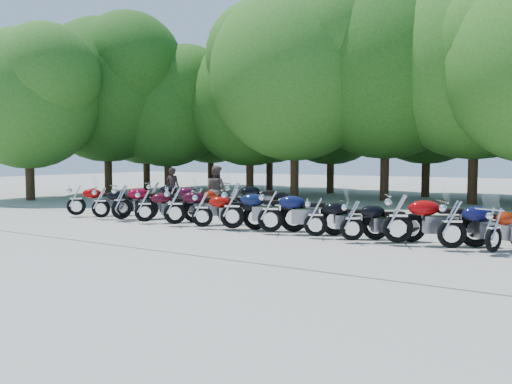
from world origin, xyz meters
The scene contains 32 objects.
ground centered at (0.00, 0.00, 0.00)m, with size 90.00×90.00×0.00m, color gray.
tree_0 centered at (-15.42, 12.98, 5.45)m, with size 7.50×7.50×9.21m.
tree_1 centered at (-12.04, 11.24, 5.06)m, with size 6.97×6.97×8.55m.
tree_2 centered at (-7.25, 12.84, 5.31)m, with size 7.31×7.31×8.97m.
tree_3 centered at (-3.57, 11.24, 6.32)m, with size 8.70×8.70×10.67m.
tree_4 centered at (0.54, 13.09, 6.64)m, with size 9.13×9.13×11.20m.
tree_5 centered at (4.61, 13.20, 6.57)m, with size 9.04×9.04×11.10m.
tree_9 centered at (-13.53, 17.59, 5.52)m, with size 7.59×7.59×9.32m.
tree_10 centered at (-8.29, 16.97, 5.66)m, with size 7.78×7.78×9.55m.
tree_11 centered at (-3.76, 16.43, 5.49)m, with size 7.56×7.56×9.28m.
tree_12 centered at (1.80, 16.47, 5.72)m, with size 7.88×7.88×9.67m.
tree_16 centered at (-14.83, 4.00, 5.06)m, with size 6.97×6.97×8.55m.
tree_17 centered at (-14.68, 9.00, 6.04)m, with size 8.31×8.31×10.20m.
motorcycle_0 centered at (-7.00, 0.44, 0.65)m, with size 0.70×2.30×1.30m, color #8E0506, non-canonical shape.
motorcycle_1 centered at (-5.65, 0.39, 0.64)m, with size 0.69×2.26×1.28m, color black, non-canonical shape.
motorcycle_2 centered at (-4.68, 0.42, 0.70)m, with size 0.76×2.49×1.41m, color maroon, non-canonical shape.
motorcycle_3 centered at (-3.56, 0.36, 0.63)m, with size 0.68×2.24×1.27m, color #3E0815, non-canonical shape.
motorcycle_4 centered at (-2.31, 0.39, 0.69)m, with size 0.74×2.44×1.38m, color black, non-canonical shape.
motorcycle_5 centered at (-1.22, 0.36, 0.64)m, with size 0.69×2.25×1.27m, color #920A05, non-canonical shape.
motorcycle_6 centered at (-0.22, 0.52, 0.71)m, with size 0.76×2.51×1.42m, color #0C1535, non-canonical shape.
motorcycle_7 centered at (1.07, 0.50, 0.70)m, with size 0.76×2.49×1.41m, color #0D113A, non-canonical shape.
motorcycle_8 centered at (2.46, 0.50, 0.62)m, with size 0.67×2.19×1.24m, color black, non-canonical shape.
motorcycle_9 centered at (3.54, 0.35, 0.61)m, with size 0.66×2.17×1.22m, color black, non-canonical shape.
motorcycle_10 centered at (4.63, 0.56, 0.72)m, with size 0.78×2.55×1.44m, color #920506, non-canonical shape.
motorcycle_11 centered at (5.89, 0.51, 0.67)m, with size 0.72×2.37×1.34m, color #0C0E38, non-canonical shape.
motorcycle_12 centered at (6.77, 0.47, 0.60)m, with size 0.65×2.12×1.20m, color maroon, non-canonical shape.
motorcycle_13 centered at (-5.90, 3.37, 0.66)m, with size 0.72×2.35×1.33m, color black, non-canonical shape.
motorcycle_14 centered at (-4.90, 3.30, 0.63)m, with size 0.68×2.23×1.26m, color #3D0821, non-canonical shape.
motorcycle_15 centered at (-3.51, 3.14, 0.58)m, with size 0.63×2.07×1.17m, color #981705, non-canonical shape.
motorcycle_16 centered at (-1.95, 3.21, 0.72)m, with size 0.78×2.55×1.44m, color black, non-canonical shape.
rider_0 centered at (-6.17, 4.80, 0.87)m, with size 0.63×0.42×1.74m, color black.
rider_1 centered at (-3.18, 3.82, 0.92)m, with size 0.90×0.70×1.85m, color brown.
Camera 1 is at (7.91, -11.62, 2.17)m, focal length 35.00 mm.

